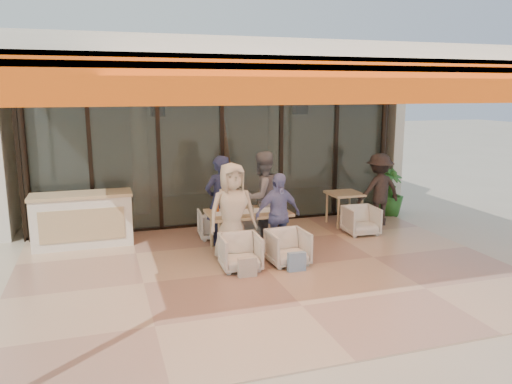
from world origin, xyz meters
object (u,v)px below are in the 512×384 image
diner_periwinkle (278,215)px  side_table (344,197)px  host_counter (83,220)px  side_chair (361,219)px  chair_far_right (254,221)px  chair_near_right (288,246)px  chair_far_left (215,223)px  potted_palm (390,191)px  diner_cream (232,212)px  diner_grey (262,197)px  chair_near_left (240,251)px  standing_woman (379,190)px  dining_table (248,214)px  diner_navy (220,201)px

diner_periwinkle → side_table: (2.09, 1.48, -0.12)m
host_counter → side_chair: (5.44, -0.89, -0.20)m
chair_far_right → chair_near_right: bearing=108.8°
host_counter → chair_far_left: size_ratio=2.87×
host_counter → potted_palm: bearing=3.1°
potted_palm → diner_cream: bearing=-155.7°
chair_far_left → diner_cream: 1.50m
chair_far_left → diner_grey: (0.84, -0.50, 0.57)m
chair_near_left → chair_near_right: chair_near_right is taller
diner_grey → side_chair: bearing=154.8°
chair_far_left → standing_woman: 3.67m
diner_grey → chair_near_right: bearing=69.6°
host_counter → chair_near_right: 3.96m
chair_near_right → standing_woman: bearing=29.2°
chair_near_right → chair_far_right: bearing=87.4°
chair_near_left → diner_cream: (0.00, 0.50, 0.53)m
host_counter → side_table: 5.44m
standing_woman → potted_palm: 1.09m
diner_grey → diner_cream: (-0.84, -0.90, -0.03)m
dining_table → side_table: size_ratio=2.01×
potted_palm → chair_far_left: bearing=-172.4°
chair_far_right → standing_woman: (2.79, -0.17, 0.50)m
side_table → chair_far_right: bearing=-177.9°
diner_grey → diner_periwinkle: 0.91m
diner_navy → diner_periwinkle: (0.84, -0.90, -0.12)m
chair_near_left → diner_periwinkle: diner_periwinkle is taller
standing_woman → chair_near_right: bearing=27.4°
chair_far_right → side_chair: size_ratio=0.90×
chair_far_left → standing_woman: standing_woman is taller
host_counter → side_table: size_ratio=2.48×
host_counter → diner_periwinkle: bearing=-25.8°
chair_near_left → chair_near_right: bearing=2.4°
diner_navy → diner_cream: (0.00, -0.90, -0.01)m
diner_cream → chair_far_left: bearing=86.0°
chair_near_left → potted_palm: 5.06m
host_counter → potted_palm: (6.90, 0.37, 0.05)m
host_counter → dining_table: size_ratio=1.23×
chair_far_right → standing_woman: standing_woman is taller
chair_far_left → potted_palm: potted_palm is taller
diner_grey → chair_near_left: bearing=38.6°
chair_far_right → chair_near_right: 1.90m
dining_table → side_chair: size_ratio=2.28×
chair_near_left → dining_table: bearing=69.0°
side_chair → side_table: bearing=92.7°
diner_navy → standing_woman: (3.63, 0.33, -0.07)m
dining_table → potted_palm: potted_palm is taller
diner_grey → diner_navy: bearing=-20.4°
diner_grey → side_chair: (2.09, -0.17, -0.57)m
diner_periwinkle → side_chair: bearing=9.6°
chair_near_left → side_table: 3.55m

